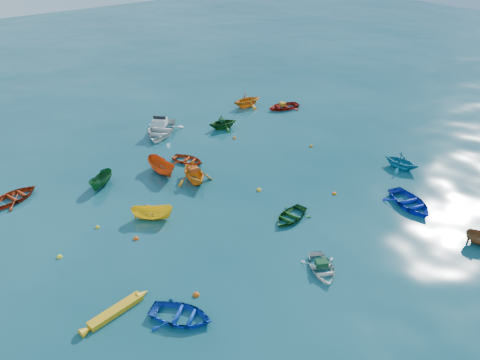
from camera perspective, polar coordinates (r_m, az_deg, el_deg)
ground at (r=31.51m, az=5.60°, el=-4.25°), size 160.00×160.00×0.00m
dinghy_blue_sw at (r=24.55m, az=-7.15°, el=-16.44°), size 3.80×4.00×0.68m
dinghy_white_near at (r=27.35m, az=9.90°, el=-10.83°), size 3.08×3.38×0.57m
dinghy_blue_se at (r=34.31m, az=19.93°, el=-2.98°), size 3.63×4.32×0.77m
dinghy_orange_w at (r=35.31m, az=-5.60°, el=-0.13°), size 3.21×3.56×1.65m
sampan_yellow_mid at (r=31.52m, az=-10.57°, el=-4.66°), size 2.82×2.59×1.08m
dinghy_green_e at (r=31.17m, az=6.12°, el=-4.71°), size 3.29×2.67×0.60m
dinghy_cyan_se at (r=39.02m, az=18.95°, el=1.38°), size 2.78×3.09×1.43m
dinghy_red_nw at (r=36.55m, az=-25.67°, el=-2.15°), size 3.85×3.20×0.69m
sampan_orange_n at (r=36.69m, az=-9.44°, el=0.82°), size 1.31×3.29×1.26m
dinghy_green_n at (r=43.83m, az=-2.08°, el=6.31°), size 3.21×2.94×1.42m
dinghy_red_ne at (r=48.62m, az=5.28°, el=8.68°), size 3.80×3.10×0.69m
dinghy_red_far at (r=38.06m, az=-6.37°, el=2.21°), size 2.91×3.27×0.56m
dinghy_orange_far at (r=48.95m, az=0.85°, el=8.96°), size 3.34×2.95×1.64m
sampan_green_far at (r=36.05m, az=-16.45°, el=-0.66°), size 2.71×2.36×1.02m
kayak_yellow at (r=25.45m, az=-14.84°, el=-15.36°), size 3.78×1.16×0.37m
motorboat_white at (r=43.35m, az=-9.61°, el=5.60°), size 5.86×5.79×1.60m
tarp_green_a at (r=27.13m, az=9.92°, el=-9.97°), size 0.84×0.78×0.33m
tarp_orange_a at (r=34.86m, az=-5.71°, el=1.31°), size 0.76×0.63×0.33m
tarp_green_b at (r=43.46m, az=-2.23°, el=7.31°), size 0.56×0.66×0.28m
tarp_orange_b at (r=48.39m, az=5.20°, el=9.22°), size 0.64×0.75×0.32m
buoy_or_a at (r=25.63m, az=-5.36°, el=-13.81°), size 0.37×0.37×0.37m
buoy_ye_a at (r=34.02m, az=2.33°, el=-1.28°), size 0.36×0.36×0.36m
buoy_or_b at (r=34.25m, az=11.42°, el=-1.68°), size 0.33×0.33×0.33m
buoy_ye_b at (r=29.81m, az=-21.13°, el=-8.77°), size 0.33×0.33×0.33m
buoy_or_c at (r=29.93m, az=-12.55°, el=-7.04°), size 0.35×0.35×0.35m
buoy_ye_c at (r=37.38m, az=-8.85°, el=1.47°), size 0.33×0.33×0.33m
buoy_or_d at (r=40.82m, az=8.67°, el=4.07°), size 0.31×0.31×0.31m
buoy_ye_d at (r=31.55m, az=-16.99°, el=-5.57°), size 0.29×0.29×0.29m
buoy_or_e at (r=41.83m, az=-0.69°, el=5.10°), size 0.32×0.32×0.32m
buoy_ye_e at (r=49.73m, az=1.45°, el=9.30°), size 0.30×0.30×0.30m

